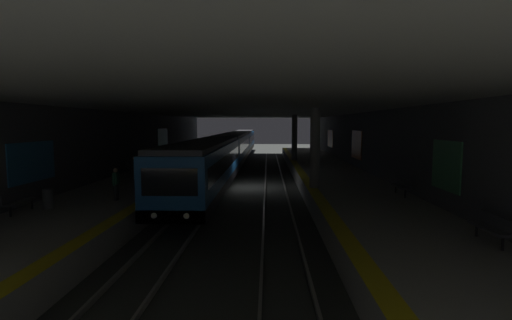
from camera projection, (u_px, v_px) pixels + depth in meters
The scene contains 20 objects.
ground_plane at pixel (245, 187), 27.73m from camera, with size 120.00×120.00×0.00m, color #383A38.
track_left at pixel (275, 187), 27.66m from camera, with size 60.00×1.53×0.16m.
track_right at pixel (216, 186), 27.79m from camera, with size 60.00×1.53×0.16m.
platform_left at pixel (334, 181), 27.48m from camera, with size 60.00×5.30×1.06m.
platform_right at pixel (158, 180), 27.89m from camera, with size 60.00×5.30×1.06m.
wall_left at pixel (375, 150), 27.21m from camera, with size 60.00×0.56×5.60m.
wall_right at pixel (118, 150), 27.77m from camera, with size 60.00×0.56×5.60m.
ceiling_slab at pixel (245, 109), 27.18m from camera, with size 60.00×19.40×0.40m.
pillar_near at pixel (315, 148), 21.28m from camera, with size 0.56×0.56×4.55m.
pillar_far at pixel (294, 138), 37.58m from camera, with size 0.56×0.56×4.55m.
metro_train at pixel (232, 148), 40.97m from camera, with size 52.72×2.83×3.49m.
bench_left_near at pixel (492, 226), 11.43m from camera, with size 1.70×0.47×0.86m.
bench_left_mid at pixel (402, 185), 19.10m from camera, with size 1.70×0.47×0.86m.
bench_right_near at pixel (19, 200), 15.35m from camera, with size 1.70×0.47×0.86m.
bench_right_mid at pixel (132, 165), 28.17m from camera, with size 1.70×0.47×0.86m.
bench_right_far at pixel (169, 154), 38.76m from camera, with size 1.70×0.47×0.86m.
person_waiting_near at pixel (134, 167), 24.49m from camera, with size 0.60×0.22×1.55m.
person_walking_mid at pixel (116, 183), 17.88m from camera, with size 0.60×0.22×1.55m.
suitcase_rolling at pixel (152, 167), 28.85m from camera, with size 0.33×0.22×0.94m.
trash_bin at pixel (48, 199), 16.13m from camera, with size 0.44×0.44×0.85m.
Camera 1 is at (-27.37, -1.66, 4.69)m, focal length 26.27 mm.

